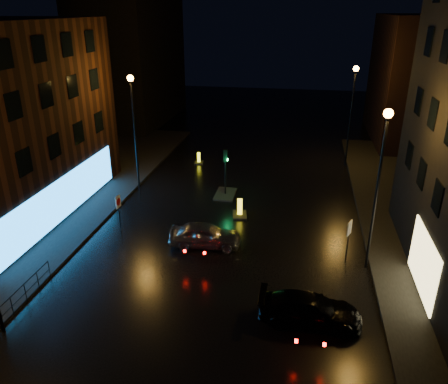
{
  "coord_description": "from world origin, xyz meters",
  "views": [
    {
      "loc": [
        4.02,
        -14.7,
        12.6
      ],
      "look_at": [
        -0.19,
        8.02,
        2.8
      ],
      "focal_mm": 35.0,
      "sensor_mm": 36.0,
      "label": 1
    }
  ],
  "objects": [
    {
      "name": "road_sign_right",
      "position": [
        6.78,
        6.36,
        1.78
      ],
      "size": [
        0.28,
        0.55,
        2.38
      ],
      "rotation": [
        0.0,
        0.0,
        2.73
      ],
      "color": "black",
      "rests_on": "ground"
    },
    {
      "name": "silver_hatchback",
      "position": [
        -1.02,
        6.58,
        0.69
      ],
      "size": [
        4.18,
        1.98,
        1.38
      ],
      "primitive_type": "imported",
      "rotation": [
        0.0,
        0.0,
        1.66
      ],
      "color": "#96989D",
      "rests_on": "ground"
    },
    {
      "name": "building_far_right",
      "position": [
        15.0,
        32.0,
        6.0
      ],
      "size": [
        8.0,
        14.0,
        12.0
      ],
      "primitive_type": "cube",
      "color": "black",
      "rests_on": "ground"
    },
    {
      "name": "street_lamp_rfar",
      "position": [
        7.8,
        22.0,
        5.56
      ],
      "size": [
        0.44,
        0.44,
        8.37
      ],
      "color": "black",
      "rests_on": "ground"
    },
    {
      "name": "building_far_left",
      "position": [
        -16.0,
        35.0,
        7.0
      ],
      "size": [
        8.0,
        16.0,
        14.0
      ],
      "primitive_type": "cube",
      "color": "black",
      "rests_on": "ground"
    },
    {
      "name": "road_sign_left",
      "position": [
        -6.5,
        7.42,
        1.74
      ],
      "size": [
        0.1,
        0.56,
        2.32
      ],
      "rotation": [
        0.0,
        0.0,
        -0.07
      ],
      "color": "black",
      "rests_on": "ground"
    },
    {
      "name": "guard_railing",
      "position": [
        -8.0,
        -1.0,
        0.74
      ],
      "size": [
        0.05,
        6.04,
        1.0
      ],
      "color": "black",
      "rests_on": "ground"
    },
    {
      "name": "pavement_left",
      "position": [
        -14.0,
        8.0,
        0.07
      ],
      "size": [
        12.0,
        44.0,
        0.15
      ],
      "primitive_type": "cube",
      "color": "black",
      "rests_on": "ground"
    },
    {
      "name": "ground",
      "position": [
        0.0,
        0.0,
        0.0
      ],
      "size": [
        120.0,
        120.0,
        0.0
      ],
      "primitive_type": "plane",
      "color": "black",
      "rests_on": "ground"
    },
    {
      "name": "street_lamp_rnear",
      "position": [
        7.8,
        6.0,
        5.56
      ],
      "size": [
        0.44,
        0.44,
        8.37
      ],
      "color": "black",
      "rests_on": "ground"
    },
    {
      "name": "bollard_near",
      "position": [
        0.34,
        10.79,
        0.26
      ],
      "size": [
        1.12,
        1.49,
        1.19
      ],
      "rotation": [
        0.0,
        0.0,
        0.17
      ],
      "color": "black",
      "rests_on": "ground"
    },
    {
      "name": "street_lamp_lfar",
      "position": [
        -7.8,
        14.0,
        5.56
      ],
      "size": [
        0.44,
        0.44,
        8.37
      ],
      "color": "black",
      "rests_on": "ground"
    },
    {
      "name": "bollard_far",
      "position": [
        -4.77,
        20.57,
        0.21
      ],
      "size": [
        0.87,
        1.17,
        0.95
      ],
      "rotation": [
        0.0,
        0.0,
        0.14
      ],
      "color": "black",
      "rests_on": "ground"
    },
    {
      "name": "dark_sedan",
      "position": [
        4.87,
        0.98,
        0.64
      ],
      "size": [
        4.43,
        1.84,
        1.28
      ],
      "primitive_type": "imported",
      "rotation": [
        0.0,
        0.0,
        1.56
      ],
      "color": "black",
      "rests_on": "ground"
    },
    {
      "name": "traffic_signal",
      "position": [
        -1.2,
        14.0,
        0.5
      ],
      "size": [
        1.4,
        2.4,
        3.45
      ],
      "color": "black",
      "rests_on": "ground"
    }
  ]
}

